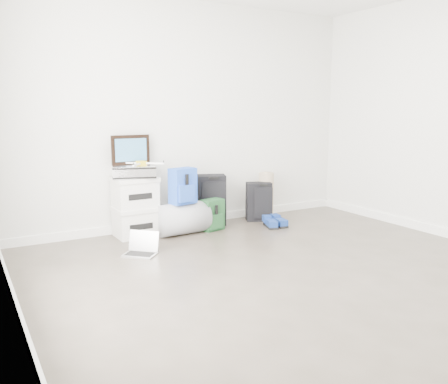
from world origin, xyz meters
TOP-DOWN VIEW (x-y plane):
  - ground at (0.00, 0.00)m, footprint 5.00×5.00m
  - room_envelope at (0.00, 0.02)m, footprint 4.52×5.02m
  - boxes_stack at (-0.80, 2.28)m, footprint 0.48×0.39m
  - briefcase at (-0.80, 2.28)m, footprint 0.54×0.46m
  - painting at (-0.80, 2.38)m, footprint 0.45×0.04m
  - drone at (-0.72, 2.26)m, footprint 0.43×0.43m
  - duffel_bag at (-0.30, 2.10)m, footprint 0.62×0.40m
  - blue_backpack at (-0.30, 2.07)m, footprint 0.32×0.27m
  - large_suitcase at (0.18, 2.33)m, footprint 0.46×0.38m
  - green_backpack at (0.09, 2.08)m, footprint 0.30×0.25m
  - carry_on at (0.84, 2.21)m, footprint 0.36×0.31m
  - shoes at (0.84, 1.85)m, footprint 0.31×0.31m
  - rolled_rug at (1.01, 2.30)m, footprint 0.20×0.20m
  - laptop at (-0.98, 1.60)m, footprint 0.38×0.38m

SIDE VIEW (x-z plane):
  - ground at x=0.00m, z-range 0.00..0.00m
  - shoes at x=0.84m, z-range 0.00..0.10m
  - laptop at x=-0.98m, z-range -0.06..0.17m
  - green_backpack at x=0.09m, z-range -0.01..0.37m
  - duffel_bag at x=-0.30m, z-range 0.00..0.37m
  - carry_on at x=0.84m, z-range 0.00..0.50m
  - rolled_rug at x=1.01m, z-range 0.00..0.61m
  - large_suitcase at x=0.18m, z-range 0.00..0.63m
  - boxes_stack at x=-0.80m, z-range 0.00..0.68m
  - blue_backpack at x=-0.30m, z-range 0.36..0.77m
  - briefcase at x=-0.80m, z-range 0.68..0.81m
  - drone at x=-0.72m, z-range 0.81..0.86m
  - painting at x=-0.80m, z-range 0.81..1.15m
  - room_envelope at x=0.00m, z-range 0.37..3.08m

